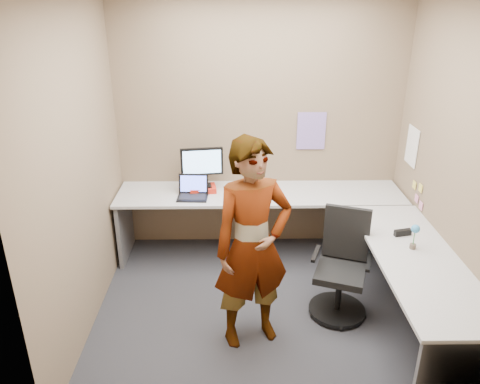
{
  "coord_description": "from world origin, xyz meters",
  "views": [
    {
      "loc": [
        -0.27,
        -3.48,
        2.66
      ],
      "look_at": [
        -0.22,
        0.25,
        1.05
      ],
      "focal_mm": 35.0,
      "sensor_mm": 36.0,
      "label": 1
    }
  ],
  "objects_px": {
    "desk": "(310,231)",
    "monitor": "(202,164)",
    "office_chair": "(341,273)",
    "person": "(253,246)"
  },
  "relations": [
    {
      "from": "desk",
      "to": "monitor",
      "type": "relative_size",
      "value": 6.86
    },
    {
      "from": "desk",
      "to": "monitor",
      "type": "bearing_deg",
      "value": 147.76
    },
    {
      "from": "office_chair",
      "to": "person",
      "type": "height_order",
      "value": "person"
    },
    {
      "from": "monitor",
      "to": "office_chair",
      "type": "distance_m",
      "value": 1.77
    },
    {
      "from": "office_chair",
      "to": "person",
      "type": "xyz_separation_m",
      "value": [
        -0.79,
        -0.34,
        0.48
      ]
    },
    {
      "from": "desk",
      "to": "office_chair",
      "type": "bearing_deg",
      "value": -61.0
    },
    {
      "from": "desk",
      "to": "monitor",
      "type": "height_order",
      "value": "monitor"
    },
    {
      "from": "person",
      "to": "office_chair",
      "type": "bearing_deg",
      "value": 3.17
    },
    {
      "from": "office_chair",
      "to": "person",
      "type": "relative_size",
      "value": 0.55
    },
    {
      "from": "person",
      "to": "monitor",
      "type": "bearing_deg",
      "value": 88.73
    }
  ]
}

